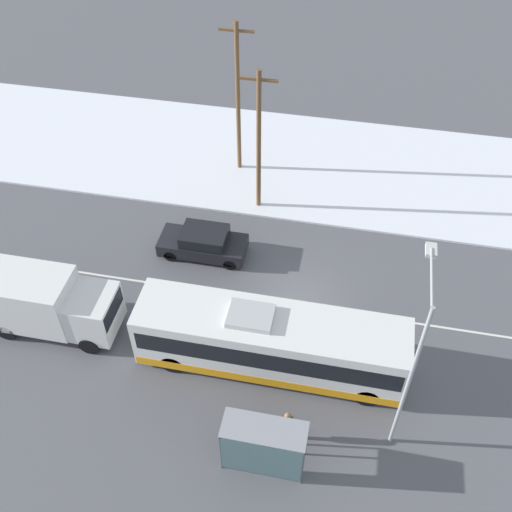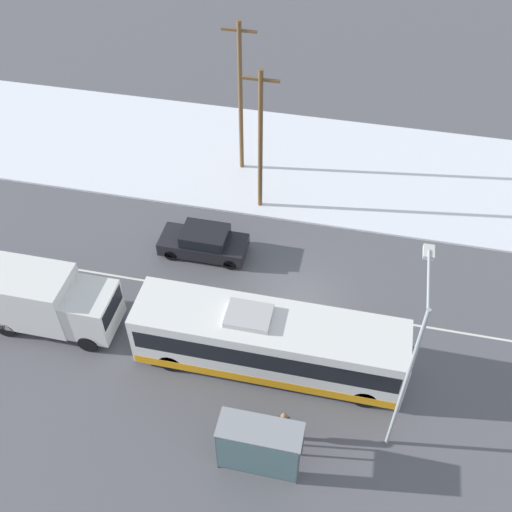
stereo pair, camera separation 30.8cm
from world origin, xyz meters
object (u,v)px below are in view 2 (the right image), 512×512
sedan_car (204,241)px  utility_pole_roadside (260,141)px  pedestrian_at_stop (284,424)px  city_bus (269,342)px  bus_shelter (258,446)px  box_truck (44,299)px  streetlamp (411,353)px  utility_pole_snowlot (241,98)px

sedan_car → utility_pole_roadside: 5.72m
pedestrian_at_stop → utility_pole_roadside: (-3.71, 13.27, 3.19)m
utility_pole_roadside → city_bus: bearing=-76.1°
city_bus → sedan_car: city_bus is taller
city_bus → sedan_car: bearing=127.1°
city_bus → utility_pole_roadside: (-2.48, 10.03, 2.72)m
sedan_car → bus_shelter: (5.00, -10.53, 0.86)m
city_bus → bus_shelter: 4.68m
box_truck → utility_pole_roadside: utility_pole_roadside is taller
box_truck → bus_shelter: box_truck is taller
pedestrian_at_stop → box_truck: bearing=163.5°
streetlamp → pedestrian_at_stop: bearing=-162.8°
pedestrian_at_stop → utility_pole_snowlot: bearing=108.4°
bus_shelter → utility_pole_roadside: utility_pole_roadside is taller
sedan_car → utility_pole_snowlot: 8.21m
streetlamp → box_truck: bearing=172.1°
city_bus → utility_pole_snowlot: bearing=107.8°
pedestrian_at_stop → utility_pole_roadside: size_ratio=0.21×
utility_pole_roadside → pedestrian_at_stop: bearing=-74.4°
pedestrian_at_stop → bus_shelter: 1.68m
box_truck → utility_pole_snowlot: bearing=66.3°
box_truck → streetlamp: 15.67m
box_truck → pedestrian_at_stop: box_truck is taller
box_truck → utility_pole_snowlot: utility_pole_snowlot is taller
pedestrian_at_stop → utility_pole_snowlot: utility_pole_snowlot is taller
sedan_car → utility_pole_roadside: bearing=-115.4°
city_bus → pedestrian_at_stop: 3.50m
utility_pole_snowlot → city_bus: bearing=-72.2°
box_truck → utility_pole_snowlot: (5.75, 13.08, 2.95)m
streetlamp → utility_pole_snowlot: 17.87m
box_truck → utility_pole_snowlot: 14.59m
bus_shelter → utility_pole_snowlot: size_ratio=0.34×
city_bus → streetlamp: size_ratio=1.39×
utility_pole_roadside → bus_shelter: bearing=-78.3°
city_bus → sedan_car: (-4.45, 5.89, -0.71)m
streetlamp → bus_shelter: bearing=-150.4°
sedan_car → pedestrian_at_stop: (5.68, -9.13, 0.23)m
sedan_car → bus_shelter: size_ratio=1.42×
city_bus → pedestrian_at_stop: (1.23, -3.24, -0.48)m
city_bus → streetlamp: (5.17, -2.02, 3.53)m
bus_shelter → streetlamp: (4.62, 2.62, 3.38)m
sedan_car → streetlamp: bearing=140.6°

